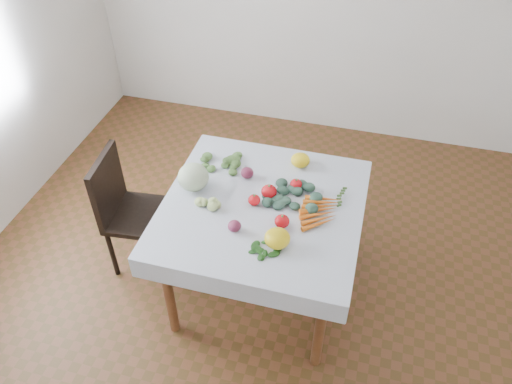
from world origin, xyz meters
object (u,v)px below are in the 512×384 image
Objects in this scene: chair at (126,206)px; carrot_bunch at (320,211)px; heirloom_back at (300,160)px; cabbage at (193,177)px; table at (262,218)px.

carrot_bunch is at bearing -0.39° from chair.
chair is 7.36× the size of heirloom_back.
carrot_bunch is at bearing -63.68° from heirloom_back.
chair is 1.27m from carrot_bunch.
heirloom_back is at bearing 19.75° from chair.
heirloom_back is (0.56, 0.37, -0.04)m from cabbage.
cabbage reaches higher than chair.
cabbage is (0.49, 0.01, 0.34)m from chair.
table is at bearing -108.22° from heirloom_back.
heirloom_back is 0.37× the size of carrot_bunch.
chair reaches higher than carrot_bunch.
cabbage is 1.53× the size of heirloom_back.
heirloom_back is at bearing 116.32° from carrot_bunch.
cabbage is at bearing 0.98° from chair.
table is at bearing -5.63° from cabbage.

